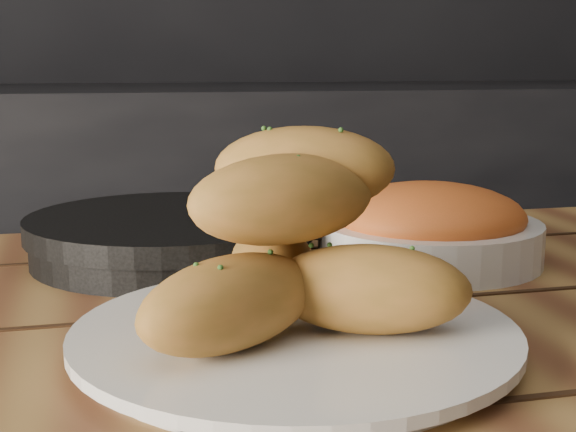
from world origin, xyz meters
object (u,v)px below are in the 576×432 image
object	(u,v)px
plate	(295,339)
bowl	(429,228)
bread_rolls	(292,246)
skillet	(174,236)

from	to	relation	value
plate	bowl	bearing A→B (deg)	48.43
bread_rolls	plate	bearing A→B (deg)	-62.93
bread_rolls	skillet	world-z (taller)	bread_rolls
skillet	bowl	bearing A→B (deg)	-15.52
bread_rolls	bowl	bearing A→B (deg)	47.87
plate	bowl	world-z (taller)	bowl
skillet	bowl	xyz separation A→B (m)	(0.24, -0.07, 0.01)
plate	bread_rolls	distance (m)	0.06
skillet	plate	bearing A→B (deg)	-79.54
plate	skillet	bearing A→B (deg)	100.46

